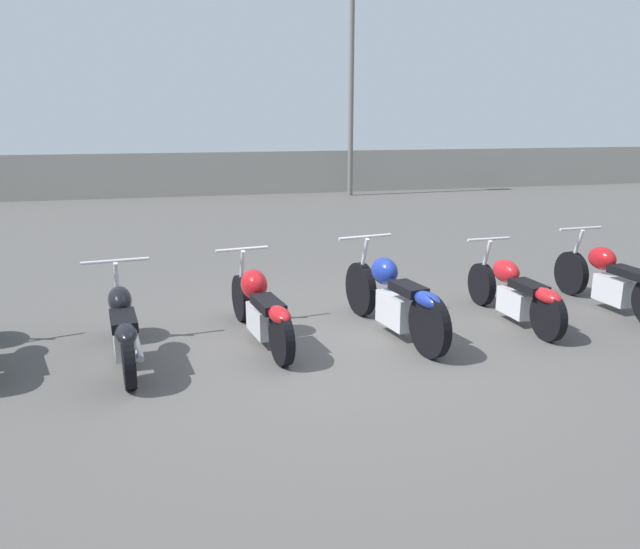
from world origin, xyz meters
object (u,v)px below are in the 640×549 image
motorcycle_slot_3 (394,299)px  motorcycle_slot_4 (515,292)px  motorcycle_slot_5 (613,280)px  light_pole_left (351,66)px  motorcycle_slot_1 (123,326)px  motorcycle_slot_2 (261,307)px

motorcycle_slot_3 → motorcycle_slot_4: 1.60m
motorcycle_slot_3 → motorcycle_slot_5: motorcycle_slot_3 is taller
light_pole_left → motorcycle_slot_1: bearing=-115.9°
motorcycle_slot_2 → motorcycle_slot_3: bearing=-13.8°
light_pole_left → motorcycle_slot_2: 13.93m
motorcycle_slot_2 → motorcycle_slot_4: size_ratio=1.05×
motorcycle_slot_2 → motorcycle_slot_4: (3.11, -0.07, -0.02)m
motorcycle_slot_2 → light_pole_left: bearing=60.9°
motorcycle_slot_1 → motorcycle_slot_2: 1.47m
light_pole_left → motorcycle_slot_3: bearing=-104.4°
light_pole_left → motorcycle_slot_4: 13.26m
motorcycle_slot_1 → motorcycle_slot_5: 6.05m
motorcycle_slot_3 → motorcycle_slot_5: (3.08, 0.21, -0.03)m
motorcycle_slot_3 → motorcycle_slot_4: bearing=-6.8°
motorcycle_slot_2 → motorcycle_slot_4: 3.11m
motorcycle_slot_4 → motorcycle_slot_5: bearing=2.9°
light_pole_left → motorcycle_slot_2: light_pole_left is taller
motorcycle_slot_5 → motorcycle_slot_1: bearing=-179.9°
motorcycle_slot_1 → motorcycle_slot_5: motorcycle_slot_5 is taller
light_pole_left → motorcycle_slot_1: 14.74m
light_pole_left → motorcycle_slot_4: (-1.68, -12.66, -3.57)m
motorcycle_slot_3 → motorcycle_slot_5: size_ratio=1.06×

